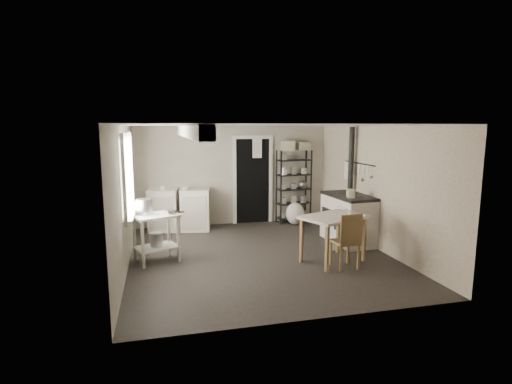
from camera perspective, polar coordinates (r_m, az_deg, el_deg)
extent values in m
plane|color=black|center=(7.23, 0.57, -9.01)|extent=(5.00, 5.00, 0.00)
plane|color=beige|center=(6.87, 0.60, 9.54)|extent=(5.00, 5.00, 0.00)
cube|color=#A69E8D|center=(9.38, -3.19, 2.38)|extent=(4.50, 0.02, 2.30)
cube|color=#A69E8D|center=(4.62, 8.28, -4.76)|extent=(4.50, 0.02, 2.30)
cube|color=#A69E8D|center=(6.77, -18.20, -0.69)|extent=(0.02, 5.00, 2.30)
cube|color=#A69E8D|center=(7.82, 16.78, 0.64)|extent=(0.02, 5.00, 2.30)
cylinder|color=#ACABAE|center=(6.91, -15.65, -2.15)|extent=(0.31, 0.31, 0.29)
cylinder|color=#ACABAE|center=(6.85, -12.20, -2.88)|extent=(0.20, 0.20, 0.10)
cylinder|color=#ACABAE|center=(7.01, -14.04, -6.60)|extent=(0.28, 0.28, 0.23)
imported|color=silver|center=(8.87, -10.15, 0.59)|extent=(0.36, 0.36, 0.07)
imported|color=silver|center=(8.84, -13.26, 0.53)|extent=(0.13, 0.13, 0.09)
imported|color=silver|center=(9.40, 4.12, 3.73)|extent=(0.09, 0.10, 0.19)
cube|color=beige|center=(9.43, 4.59, 7.64)|extent=(0.36, 0.33, 0.21)
cube|color=beige|center=(9.57, 6.64, 7.51)|extent=(0.33, 0.31, 0.19)
cube|color=beige|center=(7.71, 13.37, -0.38)|extent=(0.17, 0.23, 0.31)
imported|color=silver|center=(6.84, 13.35, -3.31)|extent=(0.11, 0.11, 0.09)
ellipsoid|color=white|center=(9.44, 5.60, -3.21)|extent=(0.54, 0.50, 0.52)
cylinder|color=silver|center=(7.65, 10.87, -7.57)|extent=(0.13, 0.13, 0.16)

